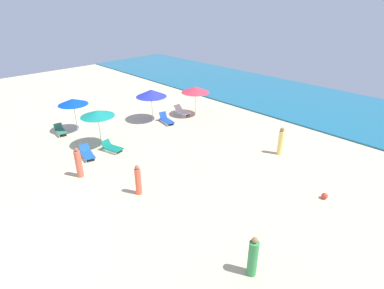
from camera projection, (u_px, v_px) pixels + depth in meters
The scene contains 16 objects.
ground_plane at pixel (32, 242), 12.21m from camera, with size 60.00×60.00×0.00m, color beige.
ocean at pixel (319, 104), 27.32m from camera, with size 60.00×11.28×0.12m, color #196182.
umbrella_0 at pixel (97, 113), 18.92m from camera, with size 2.10×2.10×2.46m.
lounge_chair_0_0 at pixel (112, 148), 19.25m from camera, with size 1.42×0.97×0.63m.
lounge_chair_0_1 at pixel (87, 154), 18.53m from camera, with size 1.58×0.88×0.60m.
umbrella_1 at pixel (195, 90), 24.08m from camera, with size 2.21×2.21×2.39m.
lounge_chair_1_0 at pixel (182, 111), 25.08m from camera, with size 1.45×0.69×0.70m.
umbrella_2 at pixel (73, 102), 21.15m from camera, with size 2.03×2.03×2.42m.
lounge_chair_2_0 at pixel (60, 131), 21.52m from camera, with size 1.25×0.71×0.69m.
umbrella_4 at pixel (151, 93), 23.06m from camera, with size 2.32×2.32×2.46m.
lounge_chair_4_0 at pixel (166, 120), 23.50m from camera, with size 1.55×0.85×0.71m.
beachgoer_0 at pixel (138, 180), 14.87m from camera, with size 0.37×0.37×1.60m.
beachgoer_1 at pixel (253, 257), 10.51m from camera, with size 0.48×0.48×1.64m.
beachgoer_2 at pixel (79, 163), 16.31m from camera, with size 0.48×0.48×1.71m.
beachgoer_3 at pixel (281, 142), 18.63m from camera, with size 0.46×0.46×1.75m.
beach_ball_0 at pixel (325, 196), 14.77m from camera, with size 0.30×0.30×0.30m, color red.
Camera 1 is at (11.09, -1.82, 8.85)m, focal length 28.84 mm.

